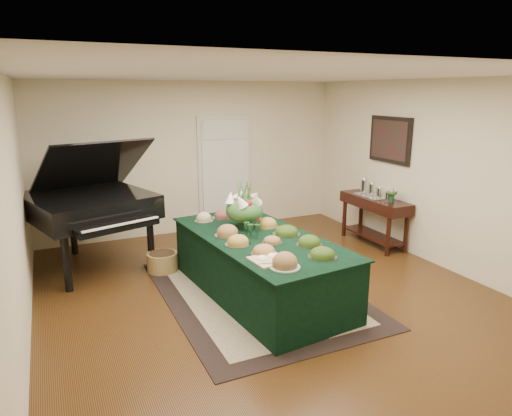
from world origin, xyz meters
name	(u,v)px	position (x,y,z in m)	size (l,w,h in m)	color
ground	(266,292)	(0.00, 0.00, 0.00)	(6.00, 6.00, 0.00)	black
area_rug	(256,292)	(-0.13, 0.02, 0.01)	(2.25, 3.15, 0.01)	black
kitchen_doorway	(225,174)	(0.60, 2.97, 1.02)	(1.05, 0.07, 2.10)	beige
buffet_table	(259,266)	(-0.11, -0.04, 0.39)	(1.52, 2.78, 0.78)	black
food_platters	(261,233)	(-0.10, -0.06, 0.83)	(1.08, 2.35, 0.13)	silver
cutting_board	(268,257)	(-0.37, -0.82, 0.81)	(0.40, 0.40, 0.10)	tan
green_goblets	(251,230)	(-0.22, -0.04, 0.87)	(0.15, 0.22, 0.18)	#15351F
floral_centerpiece	(244,206)	(-0.13, 0.38, 1.08)	(0.51, 0.51, 0.51)	#15351F
grand_piano	(89,204)	(-1.91, 1.88, 0.95)	(1.96, 2.18, 1.87)	black
wicker_basket	(162,262)	(-1.04, 1.25, 0.14)	(0.44, 0.44, 0.27)	olive
mahogany_sideboard	(375,208)	(2.50, 0.97, 0.62)	(0.45, 1.37, 0.81)	black
tea_service	(373,190)	(2.50, 1.03, 0.92)	(0.34, 0.74, 0.30)	silver
pink_bouquet	(392,193)	(2.50, 0.58, 0.96)	(0.19, 0.19, 0.24)	#15351F
wall_painting	(390,140)	(2.72, 0.97, 1.75)	(0.05, 0.95, 0.75)	black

